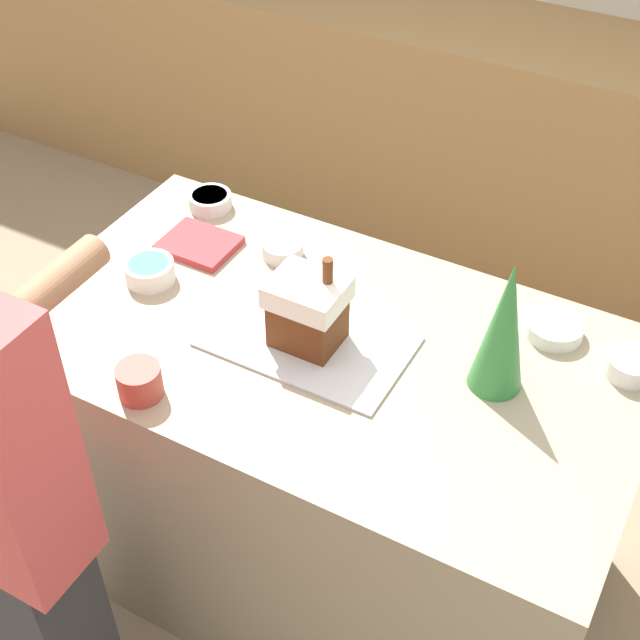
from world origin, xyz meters
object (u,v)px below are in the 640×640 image
Objects in this scene: gingerbread_house at (308,310)px; candy_bowl_behind_tray at (283,248)px; candy_bowl_far_right at (149,270)px; candy_bowl_beside_tree at (210,200)px; baking_tray at (308,341)px; cookbook at (199,244)px; decorative_tree at (504,327)px; candy_bowl_front_corner at (631,365)px; candy_bowl_far_left at (555,328)px; mug at (139,381)px.

candy_bowl_behind_tray is (-0.22, 0.26, -0.08)m from gingerbread_house.
candy_bowl_beside_tree is at bearing 98.32° from candy_bowl_far_right.
gingerbread_house reaches higher than baking_tray.
cookbook is at bearing 157.15° from gingerbread_house.
candy_bowl_behind_tray is at bearing 20.17° from cookbook.
gingerbread_house is 0.44m from decorative_tree.
baking_tray is at bearing -159.09° from candy_bowl_front_corner.
candy_bowl_far_right is 0.93× the size of candy_bowl_far_left.
candy_bowl_far_left is 0.96m from mug.
candy_bowl_front_corner is 1.20m from candy_bowl_beside_tree.
candy_bowl_beside_tree is (-1.20, 0.09, -0.00)m from candy_bowl_front_corner.
candy_bowl_behind_tray is at bearing 164.90° from decorative_tree.
decorative_tree is at bearing -6.47° from cookbook.
mug reaches higher than candy_bowl_front_corner.
candy_bowl_far_right is 0.66× the size of cookbook.
candy_bowl_behind_tray is at bearing 46.06° from candy_bowl_far_right.
mug reaches higher than candy_bowl_beside_tree.
decorative_tree is 0.88m from cookbook.
candy_bowl_far_right reaches higher than candy_bowl_beside_tree.
mug reaches higher than cookbook.
candy_bowl_far_left is 0.71× the size of cookbook.
candy_bowl_front_corner is 1.16× the size of mug.
gingerbread_house is at bearing -34.54° from candy_bowl_beside_tree.
candy_bowl_far_left is (0.72, 0.04, -0.00)m from candy_bowl_behind_tray.
candy_bowl_beside_tree is 1.21× the size of mug.
gingerbread_house is 2.18× the size of candy_bowl_behind_tray.
gingerbread_house is 0.63m from candy_bowl_beside_tree.
candy_bowl_beside_tree is at bearing 145.42° from baking_tray.
baking_tray is 0.47m from decorative_tree.
candy_bowl_front_corner is (0.26, 0.18, -0.14)m from decorative_tree.
mug is at bearing -126.78° from gingerbread_house.
baking_tray is 2.46× the size of cookbook.
gingerbread_house is 0.70× the size of decorative_tree.
decorative_tree reaches higher than mug.
candy_bowl_beside_tree is (-0.51, 0.35, 0.02)m from baking_tray.
gingerbread_house is at bearing -159.09° from candy_bowl_front_corner.
candy_bowl_behind_tray reaches higher than candy_bowl_far_left.
candy_bowl_far_right reaches higher than cookbook.
candy_bowl_far_right is 1.09× the size of candy_bowl_front_corner.
decorative_tree reaches higher than candy_bowl_far_right.
baking_tray is 0.47m from cookbook.
mug is (-0.24, -0.32, -0.06)m from gingerbread_house.
mug is (-0.24, -0.32, 0.03)m from baking_tray.
candy_bowl_front_corner is at bearing 34.39° from decorative_tree.
gingerbread_house is at bearing -148.36° from candy_bowl_far_left.
decorative_tree is 0.99m from candy_bowl_beside_tree.
gingerbread_house is 1.96× the size of candy_bowl_beside_tree.
cookbook is (-0.21, -0.08, -0.01)m from candy_bowl_behind_tray.
candy_bowl_front_corner reaches higher than baking_tray.
candy_bowl_front_corner is 0.60× the size of cookbook.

